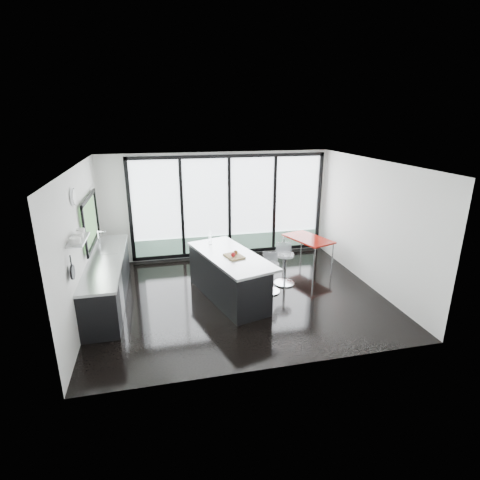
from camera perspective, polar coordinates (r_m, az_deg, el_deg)
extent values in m
cube|color=black|center=(8.13, -0.22, -8.42)|extent=(6.00, 5.00, 0.00)
cube|color=white|center=(7.30, -0.25, 11.58)|extent=(6.00, 5.00, 0.00)
cube|color=silver|center=(9.97, -3.39, 5.22)|extent=(6.00, 0.00, 2.80)
cube|color=white|center=(9.99, -1.66, 5.28)|extent=(5.00, 0.02, 2.50)
cube|color=gray|center=(10.24, -1.57, -0.39)|extent=(5.00, 0.02, 0.44)
cube|color=black|center=(9.79, -8.83, 4.80)|extent=(0.08, 0.04, 2.50)
cube|color=black|center=(9.95, -1.62, 5.23)|extent=(0.08, 0.04, 2.50)
cube|color=black|center=(10.26, 5.27, 5.56)|extent=(0.08, 0.04, 2.50)
cube|color=silver|center=(5.35, 5.69, -6.79)|extent=(6.00, 0.00, 2.80)
cube|color=silver|center=(7.56, -23.00, -0.56)|extent=(0.00, 5.00, 2.80)
cube|color=#497944|center=(8.36, -22.00, 2.71)|extent=(0.02, 1.60, 0.90)
cube|color=#AAADAF|center=(6.64, -23.42, 0.05)|extent=(0.25, 0.80, 0.03)
cylinder|color=white|center=(7.04, -24.10, 6.01)|extent=(0.04, 0.30, 0.30)
cylinder|color=black|center=(6.42, -24.16, -4.48)|extent=(0.03, 0.24, 0.24)
cube|color=silver|center=(8.73, 19.37, 2.29)|extent=(0.00, 5.00, 2.80)
cube|color=black|center=(8.22, -19.49, -5.89)|extent=(0.65, 3.20, 0.87)
cube|color=#AAADAF|center=(8.05, -19.83, -2.90)|extent=(0.69, 3.24, 0.05)
cube|color=#AAADAF|center=(8.52, -19.48, -1.70)|extent=(0.45, 0.48, 0.06)
cylinder|color=silver|center=(8.46, -20.66, -0.21)|extent=(0.02, 0.02, 0.44)
cube|color=#AAADAF|center=(7.51, -17.64, -8.16)|extent=(0.03, 0.60, 0.80)
cube|color=black|center=(7.87, -1.95, -5.75)|extent=(1.38, 2.40, 0.90)
cube|color=#AAADAF|center=(7.72, -1.44, -2.42)|extent=(1.59, 2.51, 0.05)
cube|color=tan|center=(7.58, -0.90, -2.49)|extent=(0.41, 0.48, 0.03)
sphere|color=maroon|center=(7.49, -1.06, -2.24)|extent=(0.12, 0.12, 0.09)
sphere|color=brown|center=(7.63, -0.67, -1.87)|extent=(0.11, 0.11, 0.09)
cylinder|color=silver|center=(8.28, -4.57, 0.24)|extent=(0.09, 0.09, 0.29)
cylinder|color=silver|center=(8.16, 4.65, -5.74)|extent=(0.51, 0.51, 0.68)
cylinder|color=silver|center=(8.56, 6.85, -4.39)|extent=(0.48, 0.48, 0.74)
cube|color=maroon|center=(9.88, 10.24, -1.57)|extent=(1.12, 1.45, 0.68)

